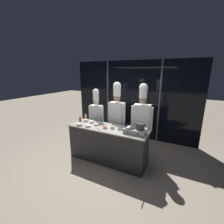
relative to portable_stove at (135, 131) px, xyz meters
The scene contains 21 objects.
ground_plane 1.24m from the portable_stove, behind, with size 24.00×24.00×0.00m, color gray.
window_wall_back 2.03m from the portable_stove, 111.87° to the left, with size 4.47×0.09×2.70m.
demo_counter 0.91m from the portable_stove, behind, with size 2.11×0.66×0.94m.
portable_stove is the anchor object (origin of this frame).
frying_pan 0.15m from the portable_stove, behind, with size 0.29×0.50×0.05m.
stock_pot 0.18m from the portable_stove, ahead, with size 0.23×0.21×0.13m.
squeeze_bottle_chili 1.67m from the portable_stove, behind, with size 0.07×0.07×0.18m.
squeeze_bottle_oil 1.64m from the portable_stove, behind, with size 0.06×0.06×0.20m.
prep_bowl_bell_pepper 0.79m from the portable_stove, behind, with size 0.12×0.12×0.06m.
prep_bowl_carrots 1.10m from the portable_stove, behind, with size 0.14×0.14×0.04m.
prep_bowl_onion 1.50m from the portable_stove, behind, with size 0.16×0.16×0.06m.
prep_bowl_chicken 1.23m from the portable_stove, behind, with size 0.14×0.14×0.05m.
prep_bowl_scallions 0.60m from the portable_stove, behind, with size 0.12×0.12×0.05m.
prep_bowl_soy_glaze 0.41m from the portable_stove, behind, with size 0.10×0.10×0.05m.
prep_bowl_garlic 1.32m from the portable_stove, behind, with size 0.13×0.13×0.06m.
prep_bowl_rice 1.12m from the portable_stove, behind, with size 0.10×0.10×0.05m.
prep_bowl_ginger 1.55m from the portable_stove, behind, with size 0.13×0.13×0.06m.
serving_spoon_slotted 0.90m from the portable_stove, 167.13° to the right, with size 0.20×0.13×0.02m.
chef_head 1.62m from the portable_stove, 156.16° to the left, with size 0.52×0.21×1.83m.
chef_sous 0.98m from the portable_stove, 141.41° to the left, with size 0.56×0.29×2.05m.
chef_line 0.68m from the portable_stove, 92.89° to the left, with size 0.59×0.25×2.04m.
Camera 1 is at (1.73, -3.17, 2.31)m, focal length 24.00 mm.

